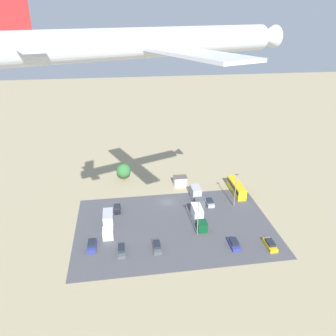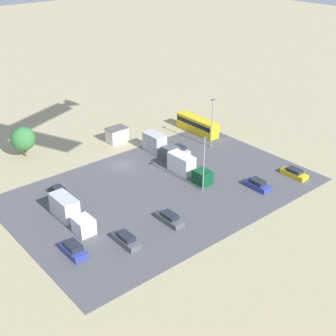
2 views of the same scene
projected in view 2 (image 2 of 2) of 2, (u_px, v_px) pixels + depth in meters
ground_plane at (122, 165)px, 84.97m from camera, size 400.00×400.00×0.00m
parking_lot_surface at (163, 190)px, 77.00m from camera, size 48.90×31.92×0.08m
shed_building at (117, 135)px, 93.54m from camera, size 4.07×2.92×3.02m
bus at (197, 124)px, 97.74m from camera, size 2.53×10.34×3.14m
parked_car_0 at (170, 219)px, 68.24m from camera, size 1.77×4.74×1.44m
parked_car_1 at (126, 240)px, 63.55m from camera, size 1.75×4.77×1.51m
parked_car_2 at (59, 192)px, 74.80m from camera, size 1.74×4.06×1.63m
parked_car_3 at (73, 250)px, 61.54m from camera, size 1.97×4.46×1.65m
parked_car_4 at (257, 185)px, 77.10m from camera, size 1.91×4.43×1.55m
parked_car_5 at (294, 173)px, 80.81m from camera, size 1.85×4.72×1.43m
parked_car_6 at (180, 150)px, 89.23m from camera, size 1.89×4.25×1.44m
parked_truck_0 at (187, 167)px, 80.71m from camera, size 2.36×9.27×3.38m
parked_truck_1 at (70, 212)px, 68.02m from camera, size 2.47×9.33×3.42m
parked_truck_2 at (159, 145)px, 88.56m from camera, size 2.53×8.23×3.56m
tree_near_shed at (23, 139)px, 86.71m from camera, size 4.55×4.55×5.84m
light_pole_lot_centre at (204, 162)px, 74.41m from camera, size 0.90×0.28×9.49m
light_pole_lot_edge at (212, 122)px, 89.23m from camera, size 0.90×0.28×9.90m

